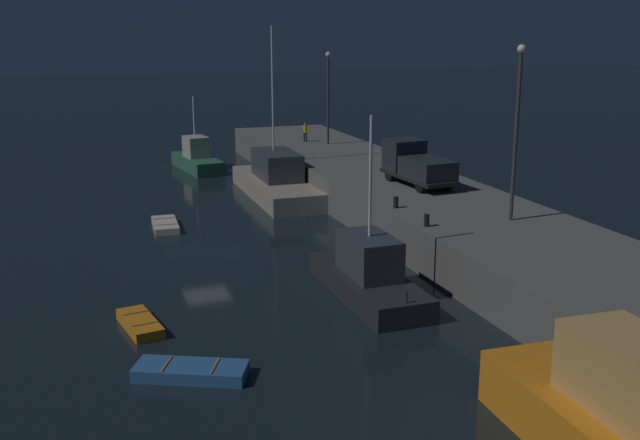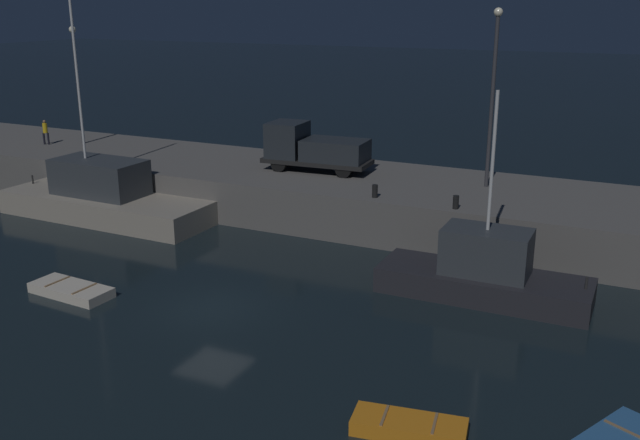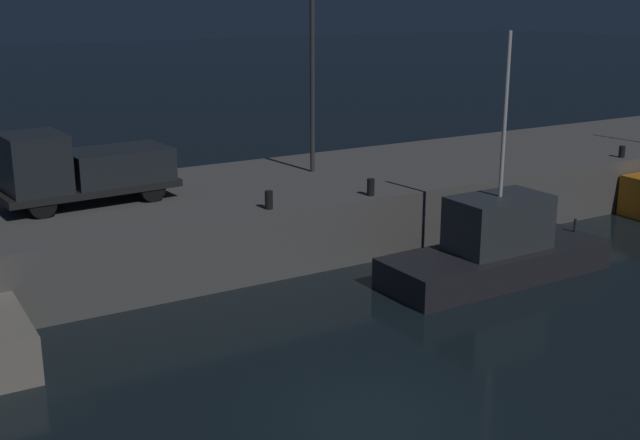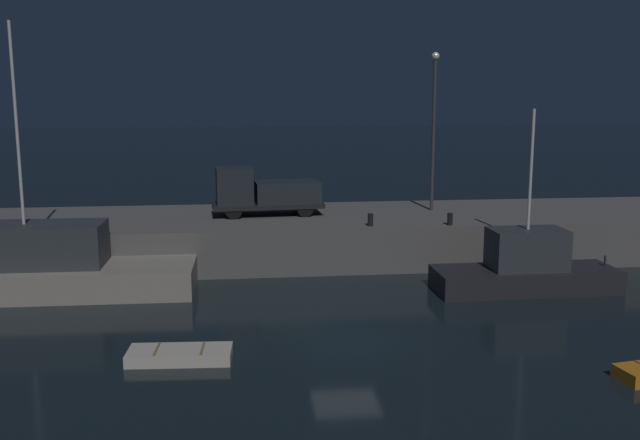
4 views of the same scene
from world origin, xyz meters
name	(u,v)px [view 4 (image 4 of 4)]	position (x,y,z in m)	size (l,w,h in m)	color
ground_plane	(346,341)	(0.00, 0.00, 0.00)	(320.00, 320.00, 0.00)	black
pier_quay	(309,236)	(0.00, 13.87, 1.19)	(65.16, 8.85, 2.37)	#5B5956
fishing_trawler_red	(526,269)	(9.32, 5.83, 1.03)	(8.51, 2.89, 8.41)	#232328
fishing_boat_blue	(55,269)	(-12.33, 7.87, 1.13)	(12.49, 4.41, 12.18)	gray
rowboat_white_mid	(180,355)	(-6.01, -1.32, 0.21)	(3.65, 1.66, 0.45)	beige
lamp_post_east	(434,120)	(7.21, 14.74, 7.53)	(0.44, 0.44, 8.94)	#38383D
utility_truck	(263,192)	(-2.54, 14.12, 3.67)	(6.23, 2.68, 2.67)	black
bollard_west	(450,219)	(6.90, 10.01, 2.69)	(0.28, 0.28, 0.63)	black
bollard_central	(370,220)	(2.79, 10.23, 2.69)	(0.28, 0.28, 0.64)	black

